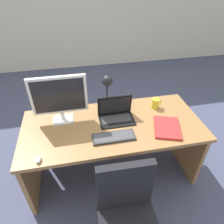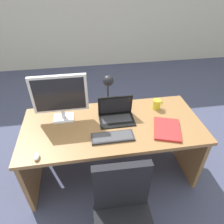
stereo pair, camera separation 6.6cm
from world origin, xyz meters
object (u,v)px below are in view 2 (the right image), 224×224
object	(u,v)px
mouse	(37,157)
book	(167,129)
keyboard	(113,137)
desk_lamp	(109,85)
monitor	(60,95)
desk	(112,136)
laptop	(116,112)
coffee_mug	(157,104)

from	to	relation	value
mouse	book	size ratio (longest dim) A/B	0.22
keyboard	desk_lamp	world-z (taller)	desk_lamp
monitor	book	xyz separation A→B (m)	(0.97, -0.33, -0.27)
monitor	desk	bearing A→B (deg)	-13.61
laptop	book	xyz separation A→B (m)	(0.45, -0.27, -0.06)
monitor	coffee_mug	bearing A→B (deg)	1.47
desk_lamp	coffee_mug	world-z (taller)	desk_lamp
monitor	book	world-z (taller)	monitor
laptop	book	size ratio (longest dim) A/B	0.92
mouse	laptop	bearing A→B (deg)	30.94
keyboard	desk_lamp	size ratio (longest dim) A/B	1.00
keyboard	mouse	size ratio (longest dim) A/B	4.70
desk	monitor	world-z (taller)	monitor
monitor	laptop	world-z (taller)	monitor
mouse	desk_lamp	xyz separation A→B (m)	(0.68, 0.61, 0.26)
desk	laptop	xyz separation A→B (m)	(0.05, 0.06, 0.28)
mouse	book	bearing A→B (deg)	7.93
book	desk	bearing A→B (deg)	156.44
laptop	desk_lamp	size ratio (longest dim) A/B	0.90
monitor	coffee_mug	xyz separation A→B (m)	(0.99, 0.03, -0.22)
mouse	monitor	bearing A→B (deg)	68.01
monitor	desk_lamp	distance (m)	0.49
monitor	book	distance (m)	1.06
coffee_mug	laptop	bearing A→B (deg)	-169.64
desk_lamp	coffee_mug	size ratio (longest dim) A/B	3.56
laptop	coffee_mug	bearing A→B (deg)	10.36
laptop	desk_lamp	xyz separation A→B (m)	(-0.05, 0.18, 0.21)
laptop	keyboard	size ratio (longest dim) A/B	0.90
coffee_mug	monitor	bearing A→B (deg)	-178.53
desk	desk_lamp	distance (m)	0.55
monitor	book	size ratio (longest dim) A/B	1.38
mouse	book	distance (m)	1.18
laptop	coffee_mug	distance (m)	0.47
laptop	mouse	bearing A→B (deg)	-149.06
laptop	monitor	bearing A→B (deg)	173.61
desk_lamp	book	bearing A→B (deg)	-42.43
laptop	mouse	world-z (taller)	laptop
keyboard	book	world-z (taller)	same
laptop	keyboard	xyz separation A→B (m)	(-0.08, -0.30, -0.06)
mouse	coffee_mug	xyz separation A→B (m)	(1.19, 0.52, 0.03)
desk	book	bearing A→B (deg)	-23.56
desk	laptop	world-z (taller)	laptop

